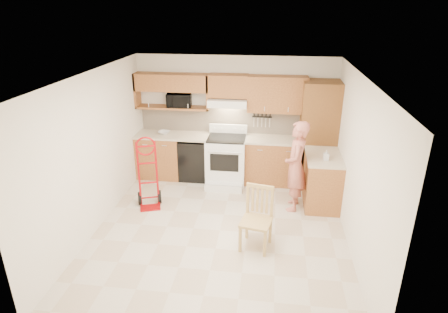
% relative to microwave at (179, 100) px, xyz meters
% --- Properties ---
extents(floor, '(4.00, 4.50, 0.02)m').
position_rel_microwave_xyz_m(floor, '(1.12, -2.08, -1.64)').
color(floor, beige).
rests_on(floor, ground).
extents(ceiling, '(4.00, 4.50, 0.02)m').
position_rel_microwave_xyz_m(ceiling, '(1.12, -2.08, 0.88)').
color(ceiling, white).
rests_on(ceiling, ground).
extents(wall_back, '(4.00, 0.02, 2.50)m').
position_rel_microwave_xyz_m(wall_back, '(1.12, 0.17, -0.38)').
color(wall_back, white).
rests_on(wall_back, ground).
extents(wall_front, '(4.00, 0.02, 2.50)m').
position_rel_microwave_xyz_m(wall_front, '(1.12, -4.34, -0.38)').
color(wall_front, white).
rests_on(wall_front, ground).
extents(wall_left, '(0.02, 4.50, 2.50)m').
position_rel_microwave_xyz_m(wall_left, '(-0.89, -2.08, -0.38)').
color(wall_left, white).
rests_on(wall_left, ground).
extents(wall_right, '(0.02, 4.50, 2.50)m').
position_rel_microwave_xyz_m(wall_right, '(3.13, -2.08, -0.38)').
color(wall_right, white).
rests_on(wall_right, ground).
extents(backsplash, '(3.92, 0.03, 0.55)m').
position_rel_microwave_xyz_m(backsplash, '(1.12, 0.15, -0.43)').
color(backsplash, beige).
rests_on(backsplash, wall_back).
extents(lower_cab_left, '(0.90, 0.60, 0.90)m').
position_rel_microwave_xyz_m(lower_cab_left, '(-0.43, -0.14, -1.18)').
color(lower_cab_left, '#AB6D37').
rests_on(lower_cab_left, ground).
extents(dishwasher, '(0.60, 0.60, 0.85)m').
position_rel_microwave_xyz_m(dishwasher, '(0.32, -0.14, -1.20)').
color(dishwasher, black).
rests_on(dishwasher, ground).
extents(lower_cab_right, '(1.14, 0.60, 0.90)m').
position_rel_microwave_xyz_m(lower_cab_right, '(1.95, -0.14, -1.18)').
color(lower_cab_right, '#AB6D37').
rests_on(lower_cab_right, ground).
extents(countertop_left, '(1.50, 0.63, 0.04)m').
position_rel_microwave_xyz_m(countertop_left, '(-0.13, -0.13, -0.71)').
color(countertop_left, beige).
rests_on(countertop_left, lower_cab_left).
extents(countertop_right, '(1.14, 0.63, 0.04)m').
position_rel_microwave_xyz_m(countertop_right, '(1.95, -0.13, -0.71)').
color(countertop_right, beige).
rests_on(countertop_right, lower_cab_right).
extents(cab_return_right, '(0.60, 1.00, 0.90)m').
position_rel_microwave_xyz_m(cab_return_right, '(2.82, -0.94, -1.18)').
color(cab_return_right, '#AB6D37').
rests_on(cab_return_right, ground).
extents(countertop_return, '(0.63, 1.00, 0.04)m').
position_rel_microwave_xyz_m(countertop_return, '(2.82, -0.94, -0.71)').
color(countertop_return, beige).
rests_on(countertop_return, cab_return_right).
extents(pantry_tall, '(0.70, 0.60, 2.10)m').
position_rel_microwave_xyz_m(pantry_tall, '(2.77, -0.14, -0.58)').
color(pantry_tall, brown).
rests_on(pantry_tall, ground).
extents(upper_cab_left, '(1.50, 0.33, 0.34)m').
position_rel_microwave_xyz_m(upper_cab_left, '(-0.13, 0.00, 0.35)').
color(upper_cab_left, '#AB6D37').
rests_on(upper_cab_left, wall_back).
extents(upper_shelf_mw, '(1.50, 0.33, 0.04)m').
position_rel_microwave_xyz_m(upper_shelf_mw, '(-0.13, 0.00, -0.16)').
color(upper_shelf_mw, '#AB6D37').
rests_on(upper_shelf_mw, wall_back).
extents(upper_cab_center, '(0.76, 0.33, 0.44)m').
position_rel_microwave_xyz_m(upper_cab_center, '(1.00, 0.00, 0.31)').
color(upper_cab_center, '#AB6D37').
rests_on(upper_cab_center, wall_back).
extents(upper_cab_right, '(1.14, 0.33, 0.70)m').
position_rel_microwave_xyz_m(upper_cab_right, '(1.95, 0.00, 0.17)').
color(upper_cab_right, '#AB6D37').
rests_on(upper_cab_right, wall_back).
extents(range_hood, '(0.76, 0.46, 0.14)m').
position_rel_microwave_xyz_m(range_hood, '(1.00, -0.06, 0.00)').
color(range_hood, white).
rests_on(range_hood, wall_back).
extents(knife_strip, '(0.40, 0.05, 0.29)m').
position_rel_microwave_xyz_m(knife_strip, '(1.67, 0.12, -0.39)').
color(knife_strip, black).
rests_on(knife_strip, backsplash).
extents(microwave, '(0.53, 0.39, 0.27)m').
position_rel_microwave_xyz_m(microwave, '(0.00, 0.00, 0.00)').
color(microwave, black).
rests_on(microwave, upper_shelf_mw).
extents(range, '(0.77, 1.02, 1.14)m').
position_rel_microwave_xyz_m(range, '(0.99, -0.32, -1.06)').
color(range, white).
rests_on(range, ground).
extents(person, '(0.44, 0.62, 1.62)m').
position_rel_microwave_xyz_m(person, '(2.32, -1.17, -0.81)').
color(person, '#BD685A').
rests_on(person, ground).
extents(hand_truck, '(0.59, 0.56, 1.20)m').
position_rel_microwave_xyz_m(hand_truck, '(-0.26, -1.45, -1.03)').
color(hand_truck, '#9F0A0D').
rests_on(hand_truck, ground).
extents(dining_chair, '(0.51, 0.55, 0.96)m').
position_rel_microwave_xyz_m(dining_chair, '(1.71, -2.46, -1.15)').
color(dining_chair, tan).
rests_on(dining_chair, ground).
extents(soap_bottle, '(0.09, 0.09, 0.18)m').
position_rel_microwave_xyz_m(soap_bottle, '(2.82, -1.13, -0.59)').
color(soap_bottle, white).
rests_on(soap_bottle, countertop_return).
extents(bowl, '(0.28, 0.28, 0.06)m').
position_rel_microwave_xyz_m(bowl, '(-0.31, -0.14, -0.66)').
color(bowl, white).
rests_on(bowl, countertop_left).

